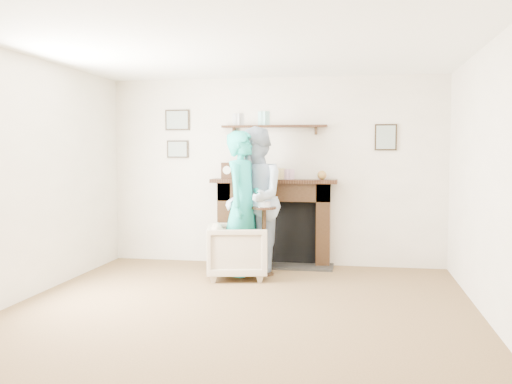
% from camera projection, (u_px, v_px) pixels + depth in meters
% --- Properties ---
extents(ground, '(5.00, 5.00, 0.00)m').
position_uv_depth(ground, '(236.00, 315.00, 5.28)').
color(ground, brown).
rests_on(ground, ground).
extents(room_shell, '(4.54, 5.02, 2.52)m').
position_uv_depth(room_shell, '(250.00, 141.00, 5.85)').
color(room_shell, beige).
rests_on(room_shell, ground).
extents(armchair, '(0.84, 0.82, 0.65)m').
position_uv_depth(armchair, '(238.00, 277.00, 6.87)').
color(armchair, tan).
rests_on(armchair, ground).
extents(man, '(0.91, 1.05, 1.83)m').
position_uv_depth(man, '(254.00, 272.00, 7.18)').
color(man, '#A7B7D1').
rests_on(man, ground).
extents(woman, '(0.58, 0.73, 1.77)m').
position_uv_depth(woman, '(244.00, 274.00, 7.06)').
color(woman, teal).
rests_on(woman, ground).
extents(pedestal_table, '(0.30, 0.30, 0.96)m').
position_uv_depth(pedestal_table, '(264.00, 227.00, 6.98)').
color(pedestal_table, black).
rests_on(pedestal_table, ground).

